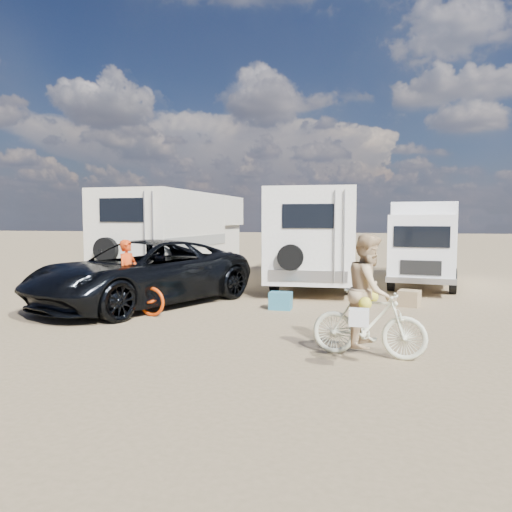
% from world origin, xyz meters
% --- Properties ---
extents(ground, '(140.00, 140.00, 0.00)m').
position_xyz_m(ground, '(0.00, 0.00, 0.00)').
color(ground, '#907855').
rests_on(ground, ground).
extents(rv_main, '(2.80, 7.65, 3.08)m').
position_xyz_m(rv_main, '(0.13, 6.73, 1.54)').
color(rv_main, white).
rests_on(rv_main, ground).
extents(rv_left, '(2.88, 7.86, 3.13)m').
position_xyz_m(rv_left, '(-5.10, 7.06, 1.57)').
color(rv_left, silver).
rests_on(rv_left, ground).
extents(box_truck, '(2.68, 6.31, 2.74)m').
position_xyz_m(box_truck, '(3.61, 7.26, 1.37)').
color(box_truck, white).
rests_on(box_truck, ground).
extents(dark_suv, '(4.95, 6.60, 1.67)m').
position_xyz_m(dark_suv, '(-3.73, 1.44, 0.83)').
color(dark_suv, black).
rests_on(dark_suv, ground).
extents(bike_man, '(2.08, 1.02, 1.04)m').
position_xyz_m(bike_man, '(-3.52, 0.30, 0.52)').
color(bike_man, '#C33507').
rests_on(bike_man, ground).
extents(bike_woman, '(1.86, 0.78, 1.09)m').
position_xyz_m(bike_woman, '(1.92, -2.04, 0.54)').
color(bike_woman, beige).
rests_on(bike_woman, ground).
extents(rider_man, '(0.46, 0.62, 1.54)m').
position_xyz_m(rider_man, '(-3.52, 0.30, 0.77)').
color(rider_man, red).
rests_on(rider_man, ground).
extents(rider_woman, '(0.80, 0.96, 1.79)m').
position_xyz_m(rider_woman, '(1.92, -2.04, 0.89)').
color(rider_woman, tan).
rests_on(rider_woman, ground).
extents(cooler, '(0.53, 0.39, 0.43)m').
position_xyz_m(cooler, '(-0.20, 1.70, 0.21)').
color(cooler, teal).
rests_on(cooler, ground).
extents(crate, '(0.62, 0.62, 0.40)m').
position_xyz_m(crate, '(2.88, 2.90, 0.20)').
color(crate, '#977C55').
rests_on(crate, ground).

